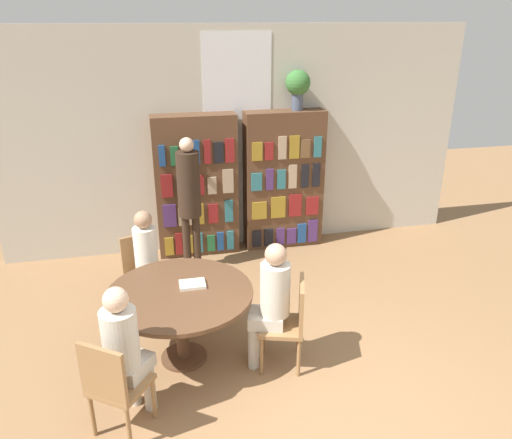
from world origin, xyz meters
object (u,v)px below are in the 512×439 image
Objects in this scene: reading_table at (180,301)px; seated_reader_right at (271,298)px; seated_reader_back at (125,346)px; bookshelf_right at (284,181)px; seated_reader_left at (148,261)px; chair_far_side at (290,320)px; chair_near_camera at (114,383)px; chair_left_side at (144,271)px; flower_vase at (298,85)px; librarian_standing at (189,192)px; bookshelf_left at (197,187)px.

reading_table is 1.08× the size of seated_reader_right.
seated_reader_back is (-0.48, -0.69, 0.08)m from reading_table.
bookshelf_right reaches higher than seated_reader_left.
seated_reader_left reaches higher than chair_far_side.
chair_near_camera is 1.00× the size of chair_far_side.
chair_left_side is at bearing -90.00° from seated_reader_left.
reading_table is 1.02m from chair_left_side.
flower_vase is 1.99m from librarian_standing.
chair_near_camera and chair_far_side have the same top height.
bookshelf_left is at bearing 79.88° from reading_table.
seated_reader_back is at bearing 65.78° from chair_left_side.
seated_reader_left is (-0.27, 0.79, 0.06)m from reading_table.
chair_far_side is 0.71× the size of seated_reader_right.
reading_table is 1.52× the size of chair_far_side.
reading_table is (-1.63, -2.35, -0.32)m from bookshelf_right.
bookshelf_right is 3.70m from seated_reader_back.
seated_reader_right is 1.00× the size of seated_reader_back.
bookshelf_left is 1.42× the size of reading_table.
bookshelf_right is at bearing 90.06° from seated_reader_back.
seated_reader_back is (-0.15, -1.64, 0.22)m from chair_left_side.
seated_reader_back is (-2.11, -3.03, -0.24)m from bookshelf_right.
chair_far_side is (1.55, 0.54, 0.00)m from chair_near_camera.
bookshelf_left is at bearing 28.68° from chair_far_side.
flower_vase is at bearing 88.05° from seated_reader_back.
seated_reader_right is (1.38, 0.59, 0.23)m from chair_near_camera.
seated_reader_right is 0.72× the size of librarian_standing.
chair_left_side is 1.67m from seated_reader_right.
chair_left_side is (-1.96, -1.39, -0.46)m from bookshelf_right.
seated_reader_right is at bearing 57.98° from chair_near_camera.
seated_reader_left is (-2.07, -1.57, -1.55)m from flower_vase.
flower_vase reaches higher than chair_near_camera.
chair_far_side is 1.52m from seated_reader_back.
bookshelf_right is 1.54× the size of seated_reader_back.
seated_reader_back reaches higher than chair_left_side.
chair_near_camera is at bearing -126.75° from flower_vase.
chair_near_camera is 0.71× the size of seated_reader_right.
reading_table is at bearing -100.12° from bookshelf_left.
seated_reader_right is at bearing 54.01° from seated_reader_back.
chair_far_side is 1.66m from seated_reader_left.
chair_left_side and chair_far_side have the same top height.
seated_reader_back is (-1.28, -0.44, -0.00)m from seated_reader_right.
seated_reader_back is at bearing 62.89° from seated_reader_left.
chair_far_side is (0.55, -2.64, -0.46)m from bookshelf_left.
chair_far_side is at bearing -107.35° from flower_vase.
reading_table is 1.08× the size of seated_reader_back.
seated_reader_left is (-0.69, -1.56, -0.26)m from bookshelf_left.
reading_table is at bearing -124.81° from bookshelf_right.
chair_near_camera is at bearing -107.45° from bookshelf_left.
bookshelf_right is at bearing -0.90° from seated_reader_right.
reading_table is (-0.42, -2.35, -0.32)m from bookshelf_left.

